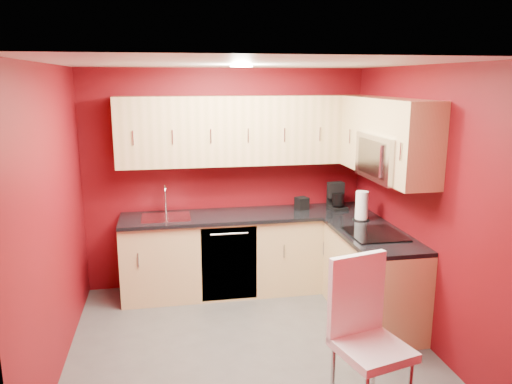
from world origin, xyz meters
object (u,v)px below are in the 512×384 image
object	(u,v)px
microwave	(391,157)
paper_towel	(362,206)
sink	(166,214)
coffee_maker	(338,196)
dining_chair	(373,341)
napkin_holder	(302,203)

from	to	relation	value
microwave	paper_towel	distance (m)	0.79
sink	coffee_maker	world-z (taller)	sink
coffee_maker	dining_chair	xyz separation A→B (m)	(-0.55, -2.33, -0.49)
napkin_holder	dining_chair	xyz separation A→B (m)	(-0.15, -2.40, -0.41)
coffee_maker	dining_chair	bearing A→B (deg)	-110.21
paper_towel	dining_chair	world-z (taller)	paper_towel
coffee_maker	paper_towel	bearing A→B (deg)	-86.09
microwave	napkin_holder	bearing A→B (deg)	117.07
sink	coffee_maker	xyz separation A→B (m)	(1.95, -0.00, 0.12)
sink	microwave	bearing A→B (deg)	-25.60
microwave	napkin_holder	xyz separation A→B (m)	(-0.55, 1.07, -0.68)
coffee_maker	napkin_holder	size ratio (longest dim) A/B	2.18
napkin_holder	paper_towel	world-z (taller)	paper_towel
dining_chair	microwave	bearing A→B (deg)	48.11
microwave	paper_towel	world-z (taller)	microwave
sink	dining_chair	size ratio (longest dim) A/B	0.45
microwave	dining_chair	world-z (taller)	microwave
sink	paper_towel	world-z (taller)	sink
paper_towel	microwave	bearing A→B (deg)	-84.75
coffee_maker	napkin_holder	world-z (taller)	coffee_maker
paper_towel	napkin_holder	bearing A→B (deg)	131.88
microwave	sink	xyz separation A→B (m)	(-2.09, 1.00, -0.72)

